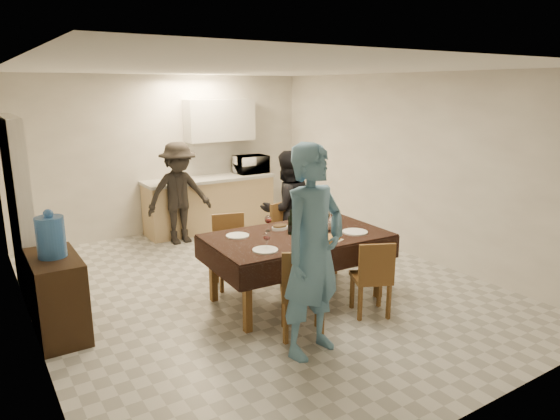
{
  "coord_description": "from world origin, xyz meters",
  "views": [
    {
      "loc": [
        -2.9,
        -4.99,
        2.4
      ],
      "look_at": [
        0.12,
        -0.3,
        1.02
      ],
      "focal_mm": 32.0,
      "sensor_mm": 36.0,
      "label": 1
    }
  ],
  "objects_px": {
    "dining_table": "(297,237)",
    "water_pitcher": "(324,222)",
    "microwave": "(251,164)",
    "console": "(58,296)",
    "wine_bottle": "(291,222)",
    "person_far": "(286,209)",
    "water_jug": "(51,237)",
    "savoury_tart": "(325,239)",
    "person_near": "(313,252)",
    "person_kitchen": "(179,193)"
  },
  "relations": [
    {
      "from": "dining_table",
      "to": "water_pitcher",
      "type": "bearing_deg",
      "value": -5.63
    },
    {
      "from": "dining_table",
      "to": "microwave",
      "type": "distance_m",
      "value": 3.47
    },
    {
      "from": "console",
      "to": "wine_bottle",
      "type": "relative_size",
      "value": 3.11
    },
    {
      "from": "dining_table",
      "to": "person_far",
      "type": "bearing_deg",
      "value": 64.85
    },
    {
      "from": "console",
      "to": "microwave",
      "type": "distance_m",
      "value": 4.61
    },
    {
      "from": "dining_table",
      "to": "person_far",
      "type": "height_order",
      "value": "person_far"
    },
    {
      "from": "water_jug",
      "to": "savoury_tart",
      "type": "bearing_deg",
      "value": -20.07
    },
    {
      "from": "person_near",
      "to": "microwave",
      "type": "bearing_deg",
      "value": 54.6
    },
    {
      "from": "console",
      "to": "person_far",
      "type": "bearing_deg",
      "value": 9.28
    },
    {
      "from": "microwave",
      "to": "person_near",
      "type": "bearing_deg",
      "value": 67.37
    },
    {
      "from": "water_pitcher",
      "to": "savoury_tart",
      "type": "relative_size",
      "value": 0.58
    },
    {
      "from": "console",
      "to": "savoury_tart",
      "type": "bearing_deg",
      "value": -20.07
    },
    {
      "from": "water_jug",
      "to": "person_near",
      "type": "relative_size",
      "value": 0.2
    },
    {
      "from": "water_pitcher",
      "to": "person_kitchen",
      "type": "distance_m",
      "value": 2.91
    },
    {
      "from": "water_pitcher",
      "to": "savoury_tart",
      "type": "bearing_deg",
      "value": -127.15
    },
    {
      "from": "dining_table",
      "to": "savoury_tart",
      "type": "relative_size",
      "value": 5.61
    },
    {
      "from": "console",
      "to": "person_kitchen",
      "type": "bearing_deg",
      "value": 45.85
    },
    {
      "from": "water_jug",
      "to": "savoury_tart",
      "type": "distance_m",
      "value": 2.74
    },
    {
      "from": "person_kitchen",
      "to": "person_near",
      "type": "bearing_deg",
      "value": -93.59
    },
    {
      "from": "person_far",
      "to": "wine_bottle",
      "type": "bearing_deg",
      "value": 60.69
    },
    {
      "from": "dining_table",
      "to": "savoury_tart",
      "type": "height_order",
      "value": "savoury_tart"
    },
    {
      "from": "wine_bottle",
      "to": "person_near",
      "type": "relative_size",
      "value": 0.15
    },
    {
      "from": "console",
      "to": "microwave",
      "type": "height_order",
      "value": "microwave"
    },
    {
      "from": "water_pitcher",
      "to": "microwave",
      "type": "height_order",
      "value": "microwave"
    },
    {
      "from": "dining_table",
      "to": "console",
      "type": "bearing_deg",
      "value": 169.76
    },
    {
      "from": "person_near",
      "to": "person_far",
      "type": "xyz_separation_m",
      "value": [
        1.1,
        2.1,
        -0.18
      ]
    },
    {
      "from": "person_kitchen",
      "to": "water_jug",
      "type": "bearing_deg",
      "value": -134.15
    },
    {
      "from": "water_jug",
      "to": "microwave",
      "type": "bearing_deg",
      "value": 35.83
    },
    {
      "from": "wine_bottle",
      "to": "microwave",
      "type": "bearing_deg",
      "value": 68.0
    },
    {
      "from": "person_near",
      "to": "wine_bottle",
      "type": "bearing_deg",
      "value": 52.79
    },
    {
      "from": "console",
      "to": "person_near",
      "type": "xyz_separation_m",
      "value": [
        1.92,
        -1.61,
        0.57
      ]
    },
    {
      "from": "savoury_tart",
      "to": "person_far",
      "type": "bearing_deg",
      "value": 72.53
    },
    {
      "from": "water_jug",
      "to": "wine_bottle",
      "type": "bearing_deg",
      "value": -11.86
    },
    {
      "from": "console",
      "to": "water_pitcher",
      "type": "xyz_separation_m",
      "value": [
        2.82,
        -0.61,
        0.48
      ]
    },
    {
      "from": "water_jug",
      "to": "savoury_tart",
      "type": "xyz_separation_m",
      "value": [
        2.57,
        -0.94,
        -0.21
      ]
    },
    {
      "from": "water_jug",
      "to": "water_pitcher",
      "type": "relative_size",
      "value": 1.86
    },
    {
      "from": "console",
      "to": "water_jug",
      "type": "distance_m",
      "value": 0.61
    },
    {
      "from": "microwave",
      "to": "console",
      "type": "bearing_deg",
      "value": 35.83
    },
    {
      "from": "microwave",
      "to": "dining_table",
      "type": "bearing_deg",
      "value": 69.08
    },
    {
      "from": "water_pitcher",
      "to": "person_near",
      "type": "bearing_deg",
      "value": -131.99
    },
    {
      "from": "wine_bottle",
      "to": "microwave",
      "type": "distance_m",
      "value": 3.43
    },
    {
      "from": "person_far",
      "to": "person_kitchen",
      "type": "height_order",
      "value": "person_kitchen"
    },
    {
      "from": "water_pitcher",
      "to": "person_far",
      "type": "xyz_separation_m",
      "value": [
        0.2,
        1.1,
        -0.1
      ]
    },
    {
      "from": "savoury_tart",
      "to": "dining_table",
      "type": "bearing_deg",
      "value": 104.74
    },
    {
      "from": "water_jug",
      "to": "wine_bottle",
      "type": "height_order",
      "value": "water_jug"
    },
    {
      "from": "water_pitcher",
      "to": "person_near",
      "type": "height_order",
      "value": "person_near"
    },
    {
      "from": "person_near",
      "to": "person_far",
      "type": "bearing_deg",
      "value": 49.59
    },
    {
      "from": "person_kitchen",
      "to": "microwave",
      "type": "bearing_deg",
      "value": 16.25
    },
    {
      "from": "console",
      "to": "microwave",
      "type": "xyz_separation_m",
      "value": [
        3.7,
        2.67,
        0.66
      ]
    },
    {
      "from": "dining_table",
      "to": "water_jug",
      "type": "relative_size",
      "value": 5.16
    }
  ]
}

